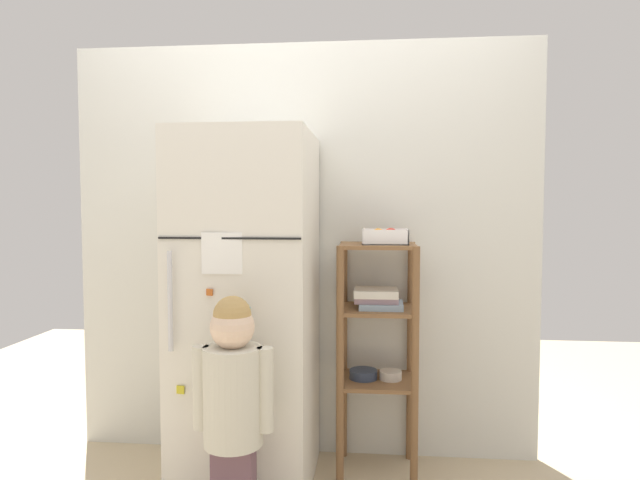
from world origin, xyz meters
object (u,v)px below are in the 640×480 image
(refrigerator, at_px, (248,310))
(pantry_shelf_unit, at_px, (377,330))
(child_standing, at_px, (233,395))
(fruit_bin, at_px, (385,237))

(refrigerator, xyz_separation_m, pantry_shelf_unit, (0.59, 0.16, -0.11))
(child_standing, relative_size, pantry_shelf_unit, 0.86)
(refrigerator, bearing_deg, child_standing, -84.13)
(refrigerator, bearing_deg, fruit_bin, 12.57)
(pantry_shelf_unit, bearing_deg, fruit_bin, -29.23)
(child_standing, bearing_deg, refrigerator, 95.87)
(refrigerator, relative_size, fruit_bin, 7.61)
(child_standing, relative_size, fruit_bin, 4.49)
(refrigerator, distance_m, child_standing, 0.53)
(refrigerator, distance_m, pantry_shelf_unit, 0.62)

